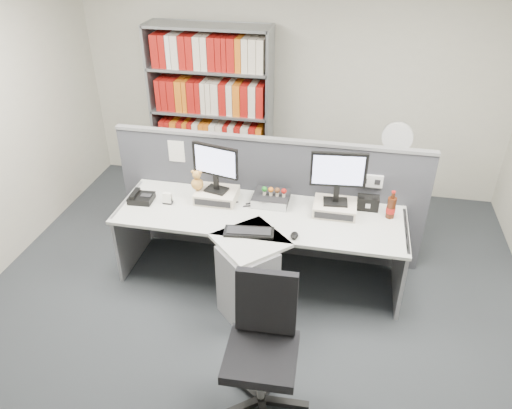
% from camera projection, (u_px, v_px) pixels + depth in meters
% --- Properties ---
extents(ground, '(5.50, 5.50, 0.00)m').
position_uv_depth(ground, '(240.00, 338.00, 4.09)').
color(ground, '#32363B').
rests_on(ground, ground).
extents(room_shell, '(5.04, 5.54, 2.72)m').
position_uv_depth(room_shell, '(236.00, 141.00, 3.15)').
color(room_shell, beige).
rests_on(room_shell, ground).
extents(partition, '(3.00, 0.08, 1.27)m').
position_uv_depth(partition, '(269.00, 197.00, 4.79)').
color(partition, '#42434B').
rests_on(partition, ground).
extents(desk, '(2.60, 1.20, 0.72)m').
position_uv_depth(desk, '(255.00, 252.00, 4.35)').
color(desk, silver).
rests_on(desk, ground).
extents(monitor_riser_left, '(0.38, 0.31, 0.10)m').
position_uv_depth(monitor_riser_left, '(217.00, 195.00, 4.58)').
color(monitor_riser_left, beige).
rests_on(monitor_riser_left, desk).
extents(monitor_riser_right, '(0.38, 0.31, 0.10)m').
position_uv_depth(monitor_riser_right, '(335.00, 208.00, 4.39)').
color(monitor_riser_right, beige).
rests_on(monitor_riser_right, desk).
extents(monitor_left, '(0.44, 0.19, 0.46)m').
position_uv_depth(monitor_left, '(215.00, 164.00, 4.41)').
color(monitor_left, black).
rests_on(monitor_left, monitor_riser_left).
extents(monitor_right, '(0.48, 0.17, 0.49)m').
position_uv_depth(monitor_right, '(338.00, 174.00, 4.21)').
color(monitor_right, black).
rests_on(monitor_right, monitor_riser_right).
extents(desktop_pc, '(0.33, 0.29, 0.09)m').
position_uv_depth(desktop_pc, '(271.00, 198.00, 4.54)').
color(desktop_pc, black).
rests_on(desktop_pc, desk).
extents(figurines, '(0.23, 0.05, 0.09)m').
position_uv_depth(figurines, '(274.00, 191.00, 4.47)').
color(figurines, beige).
rests_on(figurines, desktop_pc).
extents(keyboard, '(0.44, 0.21, 0.03)m').
position_uv_depth(keyboard, '(249.00, 232.00, 4.13)').
color(keyboard, black).
rests_on(keyboard, desk).
extents(mouse, '(0.07, 0.11, 0.04)m').
position_uv_depth(mouse, '(294.00, 235.00, 4.07)').
color(mouse, black).
rests_on(mouse, desk).
extents(desk_phone, '(0.22, 0.21, 0.09)m').
position_uv_depth(desk_phone, '(141.00, 198.00, 4.57)').
color(desk_phone, black).
rests_on(desk_phone, desk).
extents(desk_calendar, '(0.09, 0.07, 0.11)m').
position_uv_depth(desk_calendar, '(168.00, 199.00, 4.53)').
color(desk_calendar, black).
rests_on(desk_calendar, desk).
extents(plush_toy, '(0.12, 0.12, 0.20)m').
position_uv_depth(plush_toy, '(197.00, 181.00, 4.53)').
color(plush_toy, '#C68E42').
rests_on(plush_toy, monitor_riser_left).
extents(speaker, '(0.20, 0.11, 0.13)m').
position_uv_depth(speaker, '(368.00, 203.00, 4.43)').
color(speaker, black).
rests_on(speaker, desk).
extents(cola_bottle, '(0.08, 0.08, 0.27)m').
position_uv_depth(cola_bottle, '(391.00, 208.00, 4.30)').
color(cola_bottle, '#3F190A').
rests_on(cola_bottle, desk).
extents(shelving_unit, '(1.41, 0.40, 2.00)m').
position_uv_depth(shelving_unit, '(212.00, 115.00, 5.77)').
color(shelving_unit, gray).
rests_on(shelving_unit, ground).
extents(filing_cabinet, '(0.45, 0.61, 0.70)m').
position_uv_depth(filing_cabinet, '(387.00, 197.00, 5.36)').
color(filing_cabinet, gray).
rests_on(filing_cabinet, ground).
extents(desk_fan, '(0.31, 0.19, 0.53)m').
position_uv_depth(desk_fan, '(397.00, 140.00, 5.01)').
color(desk_fan, white).
rests_on(desk_fan, filing_cabinet).
extents(office_chair, '(0.65, 0.68, 1.02)m').
position_uv_depth(office_chair, '(263.00, 342.00, 3.33)').
color(office_chair, silver).
rests_on(office_chair, ground).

